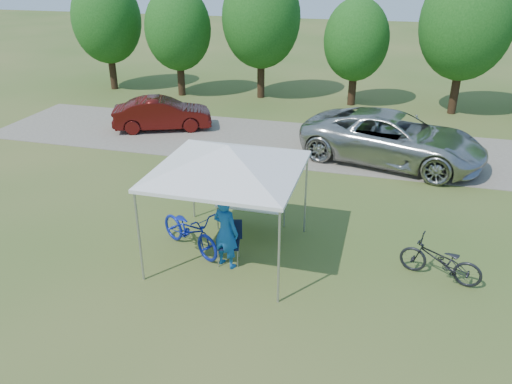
% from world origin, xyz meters
% --- Properties ---
extents(ground, '(100.00, 100.00, 0.00)m').
position_xyz_m(ground, '(0.00, 0.00, 0.00)').
color(ground, '#2D5119').
rests_on(ground, ground).
extents(gravel_strip, '(24.00, 5.00, 0.02)m').
position_xyz_m(gravel_strip, '(0.00, 8.00, 0.01)').
color(gravel_strip, gray).
rests_on(gravel_strip, ground).
extents(canopy, '(4.53, 4.53, 3.00)m').
position_xyz_m(canopy, '(0.00, 0.00, 2.65)').
color(canopy, '#A5A5AA').
rests_on(canopy, ground).
extents(treeline, '(24.89, 4.28, 6.30)m').
position_xyz_m(treeline, '(-0.29, 14.05, 3.53)').
color(treeline, '#382314').
rests_on(treeline, ground).
extents(folding_table, '(1.71, 0.71, 0.70)m').
position_xyz_m(folding_table, '(0.14, 1.32, 0.66)').
color(folding_table, white).
rests_on(folding_table, ground).
extents(folding_chair, '(0.60, 0.62, 0.97)m').
position_xyz_m(folding_chair, '(0.07, -0.23, 0.58)').
color(folding_chair, '#0E1632').
rests_on(folding_chair, ground).
extents(cooler, '(0.46, 0.31, 0.33)m').
position_xyz_m(cooler, '(-0.25, 1.32, 0.87)').
color(cooler, white).
rests_on(cooler, folding_table).
extents(ice_cream_cup, '(0.07, 0.07, 0.05)m').
position_xyz_m(ice_cream_cup, '(0.50, 1.27, 0.73)').
color(ice_cream_cup, yellow).
rests_on(ice_cream_cup, folding_table).
extents(cyclist, '(0.74, 0.61, 1.75)m').
position_xyz_m(cyclist, '(0.07, -0.49, 0.87)').
color(cyclist, '#1453A5').
rests_on(cyclist, ground).
extents(bike_blue, '(2.08, 1.62, 1.05)m').
position_xyz_m(bike_blue, '(-0.97, -0.08, 0.53)').
color(bike_blue, '#1222A0').
rests_on(bike_blue, ground).
extents(bike_dark, '(1.85, 1.06, 0.92)m').
position_xyz_m(bike_dark, '(4.69, 0.22, 0.46)').
color(bike_dark, black).
rests_on(bike_dark, ground).
extents(minivan, '(6.53, 4.16, 1.68)m').
position_xyz_m(minivan, '(3.49, 7.02, 0.86)').
color(minivan, '#ACADA9').
rests_on(minivan, gravel_strip).
extents(sedan, '(4.10, 2.76, 1.28)m').
position_xyz_m(sedan, '(-5.52, 8.26, 0.66)').
color(sedan, '#470E0B').
rests_on(sedan, gravel_strip).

